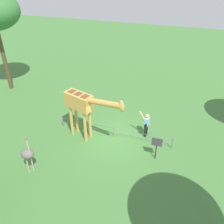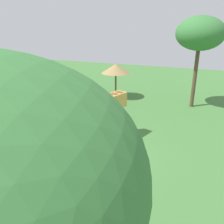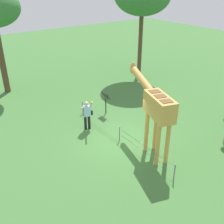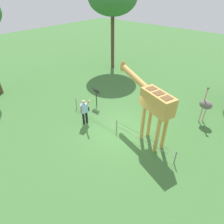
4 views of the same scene
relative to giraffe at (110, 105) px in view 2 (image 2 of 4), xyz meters
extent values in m
plane|color=#427538|center=(1.62, 0.53, -2.33)|extent=(60.00, 60.00, 0.00)
cylinder|color=gold|center=(0.26, 0.15, -1.32)|extent=(0.18, 0.18, 2.02)
cylinder|color=gold|center=(0.12, -0.27, -1.32)|extent=(0.18, 0.18, 2.02)
cylinder|color=gold|center=(-0.78, 0.49, -1.32)|extent=(0.18, 0.18, 2.02)
cylinder|color=gold|center=(-0.92, 0.08, -1.32)|extent=(0.18, 0.18, 2.02)
cube|color=gold|center=(-0.33, 0.11, 0.14)|extent=(1.83, 1.20, 0.90)
cube|color=brown|center=(0.14, -0.05, 0.60)|extent=(0.48, 0.53, 0.02)
cube|color=brown|center=(-0.33, 0.11, 0.60)|extent=(0.48, 0.53, 0.02)
cube|color=brown|center=(-0.81, 0.27, 0.60)|extent=(0.48, 0.53, 0.02)
cylinder|color=gold|center=(1.35, -0.45, 0.63)|extent=(2.39, 1.07, 0.75)
ellipsoid|color=gold|center=(2.46, -0.82, 0.85)|extent=(0.45, 0.37, 0.68)
cylinder|color=brown|center=(2.46, -0.76, 1.03)|extent=(0.05, 0.05, 0.14)
cylinder|color=brown|center=(2.46, -0.88, 1.03)|extent=(0.05, 0.05, 0.14)
cylinder|color=black|center=(3.43, 1.21, -1.94)|extent=(0.14, 0.14, 0.78)
cylinder|color=black|center=(3.48, 1.40, -1.94)|extent=(0.14, 0.14, 0.78)
cube|color=#8CBFE0|center=(3.46, 1.31, -1.28)|extent=(0.32, 0.41, 0.55)
sphere|color=#D8AD8C|center=(3.46, 1.31, -0.86)|extent=(0.22, 0.22, 0.22)
cylinder|color=#D8AD8C|center=(3.16, 1.21, -0.83)|extent=(0.40, 0.17, 0.49)
cylinder|color=#D8AD8C|center=(3.51, 1.52, -1.28)|extent=(0.08, 0.08, 0.50)
cube|color=black|center=(3.45, 1.08, -1.45)|extent=(0.16, 0.22, 0.24)
cylinder|color=black|center=(-5.34, -4.34, -1.86)|extent=(0.12, 0.12, 0.95)
cylinder|color=black|center=(-5.04, -4.34, -1.86)|extent=(0.12, 0.12, 0.95)
cylinder|color=black|center=(-5.34, -5.14, -1.86)|extent=(0.12, 0.12, 0.95)
cylinder|color=black|center=(-5.04, -5.14, -1.86)|extent=(0.12, 0.12, 0.95)
cube|color=silver|center=(-5.19, -5.26, -1.08)|extent=(0.44, 0.17, 0.60)
cube|color=black|center=(-5.19, -5.09, -1.08)|extent=(0.44, 0.17, 0.60)
cube|color=silver|center=(-5.19, -4.92, -1.08)|extent=(0.44, 0.17, 0.60)
cube|color=black|center=(-5.19, -4.74, -1.08)|extent=(0.44, 0.17, 0.60)
cube|color=silver|center=(-5.19, -4.57, -1.08)|extent=(0.44, 0.17, 0.60)
cube|color=black|center=(-5.19, -4.40, -1.08)|extent=(0.44, 0.17, 0.60)
cube|color=silver|center=(-5.19, -4.23, -1.08)|extent=(0.44, 0.17, 0.60)
cylinder|color=silver|center=(-5.19, -3.99, -0.93)|extent=(0.20, 0.44, 0.47)
ellipsoid|color=black|center=(-5.19, -3.74, -0.78)|extent=(0.18, 0.40, 0.22)
cylinder|color=#CC9E93|center=(-1.51, -3.36, -1.88)|extent=(0.07, 0.07, 0.90)
cylinder|color=#CC9E93|center=(-1.67, -3.52, -1.88)|extent=(0.07, 0.07, 0.90)
ellipsoid|color=#66605B|center=(-1.59, -3.44, -1.15)|extent=(0.70, 0.56, 0.49)
cylinder|color=#CC9E93|center=(-1.44, -3.44, -0.60)|extent=(0.08, 0.08, 0.80)
sphere|color=#66605B|center=(-1.44, -3.44, -0.15)|extent=(0.14, 0.14, 0.14)
cylinder|color=brown|center=(-8.61, -2.97, -1.11)|extent=(0.16, 0.16, 2.44)
cone|color=#997A4C|center=(-8.61, -2.97, 0.54)|extent=(2.74, 2.74, 0.86)
cylinder|color=brown|center=(-2.66, -6.88, -1.13)|extent=(0.16, 0.16, 2.40)
cone|color=brown|center=(-2.66, -6.88, 0.50)|extent=(2.78, 2.78, 0.87)
cylinder|color=brown|center=(-5.88, -6.49, -1.21)|extent=(0.16, 0.16, 2.24)
cone|color=#997A4C|center=(-5.88, -6.49, 0.36)|extent=(3.02, 3.02, 0.90)
cylinder|color=brown|center=(-8.64, 4.18, 0.15)|extent=(0.32, 0.32, 4.97)
ellipsoid|color=#387538|center=(-8.64, 4.18, 3.80)|extent=(3.86, 3.86, 2.70)
cylinder|color=black|center=(4.35, -0.50, -1.86)|extent=(0.06, 0.06, 0.95)
cube|color=#2D2D2D|center=(4.35, -0.50, -1.20)|extent=(0.56, 0.21, 0.38)
cylinder|color=slate|center=(-1.88, 0.61, -1.96)|extent=(0.05, 0.05, 0.75)
cylinder|color=slate|center=(1.62, 0.61, -1.96)|extent=(0.05, 0.05, 0.75)
cylinder|color=slate|center=(5.12, 0.61, -1.96)|extent=(0.05, 0.05, 0.75)
cube|color=slate|center=(1.62, 0.61, -1.69)|extent=(7.00, 0.01, 0.01)
cube|color=slate|center=(1.62, 0.61, -1.99)|extent=(7.00, 0.01, 0.01)
camera|label=1|loc=(5.14, -10.61, 7.05)|focal=38.79mm
camera|label=2|loc=(12.27, 5.07, 4.49)|focal=37.92mm
camera|label=3|loc=(-6.91, 7.34, 4.86)|focal=42.30mm
camera|label=4|loc=(-3.60, 6.85, 4.55)|focal=30.03mm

